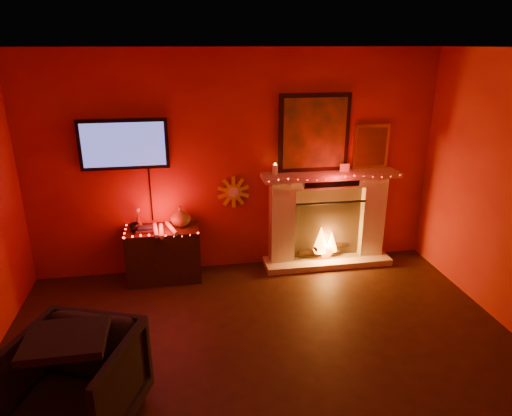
{
  "coord_description": "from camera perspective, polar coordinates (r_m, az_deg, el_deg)",
  "views": [
    {
      "loc": [
        -0.69,
        -2.85,
        2.73
      ],
      "look_at": [
        0.1,
        1.7,
        1.06
      ],
      "focal_mm": 32.0,
      "sensor_mm": 36.0,
      "label": 1
    }
  ],
  "objects": [
    {
      "name": "sunburst_clock",
      "position": [
        5.64,
        -2.84,
        2.0
      ],
      "size": [
        0.4,
        0.03,
        0.4
      ],
      "color": "gold",
      "rests_on": "room"
    },
    {
      "name": "room",
      "position": [
        3.24,
        3.41,
        -5.38
      ],
      "size": [
        5.0,
        5.0,
        5.0
      ],
      "color": "black",
      "rests_on": "ground"
    },
    {
      "name": "armchair",
      "position": [
        3.81,
        -21.68,
        -19.72
      ],
      "size": [
        1.08,
        1.09,
        0.78
      ],
      "primitive_type": "imported",
      "rotation": [
        0.0,
        0.0,
        -0.36
      ],
      "color": "black",
      "rests_on": "floor"
    },
    {
      "name": "tv",
      "position": [
        5.45,
        -16.18,
        7.63
      ],
      "size": [
        1.0,
        0.07,
        1.24
      ],
      "color": "black",
      "rests_on": "room"
    },
    {
      "name": "fireplace",
      "position": [
        5.9,
        8.87,
        -0.23
      ],
      "size": [
        1.72,
        0.4,
        2.18
      ],
      "color": "beige",
      "rests_on": "floor"
    },
    {
      "name": "console_table",
      "position": [
        5.64,
        -11.4,
        -5.34
      ],
      "size": [
        0.87,
        0.54,
        0.91
      ],
      "color": "black",
      "rests_on": "floor"
    }
  ]
}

